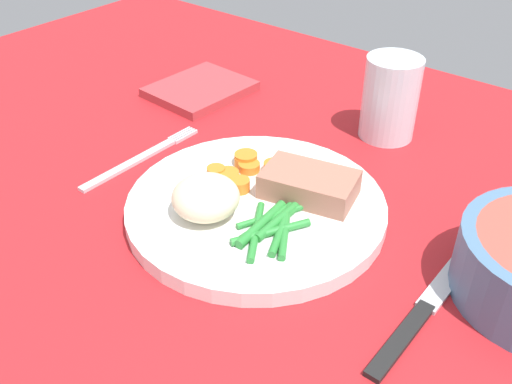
# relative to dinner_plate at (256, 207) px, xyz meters

# --- Properties ---
(dining_table) EXTENTS (1.20, 0.90, 0.02)m
(dining_table) POSITION_rel_dinner_plate_xyz_m (-0.04, -0.01, -0.02)
(dining_table) COLOR red
(dining_table) RESTS_ON ground
(dinner_plate) EXTENTS (0.25, 0.25, 0.02)m
(dinner_plate) POSITION_rel_dinner_plate_xyz_m (0.00, 0.00, 0.00)
(dinner_plate) COLOR white
(dinner_plate) RESTS_ON dining_table
(meat_portion) EXTENTS (0.10, 0.07, 0.03)m
(meat_portion) POSITION_rel_dinner_plate_xyz_m (0.03, 0.04, 0.02)
(meat_portion) COLOR #A86B56
(meat_portion) RESTS_ON dinner_plate
(mashed_potatoes) EXTENTS (0.06, 0.06, 0.04)m
(mashed_potatoes) POSITION_rel_dinner_plate_xyz_m (-0.02, -0.05, 0.03)
(mashed_potatoes) COLOR beige
(mashed_potatoes) RESTS_ON dinner_plate
(carrot_slices) EXTENTS (0.06, 0.07, 0.01)m
(carrot_slices) POSITION_rel_dinner_plate_xyz_m (-0.04, 0.03, 0.01)
(carrot_slices) COLOR orange
(carrot_slices) RESTS_ON dinner_plate
(green_beans) EXTENTS (0.07, 0.10, 0.01)m
(green_beans) POSITION_rel_dinner_plate_xyz_m (0.04, -0.02, 0.01)
(green_beans) COLOR #2D8C38
(green_beans) RESTS_ON dinner_plate
(fork) EXTENTS (0.01, 0.17, 0.00)m
(fork) POSITION_rel_dinner_plate_xyz_m (-0.16, -0.00, -0.01)
(fork) COLOR silver
(fork) RESTS_ON dining_table
(knife) EXTENTS (0.02, 0.20, 0.01)m
(knife) POSITION_rel_dinner_plate_xyz_m (0.18, -0.00, -0.01)
(knife) COLOR black
(knife) RESTS_ON dining_table
(water_glass) EXTENTS (0.06, 0.06, 0.10)m
(water_glass) POSITION_rel_dinner_plate_xyz_m (0.02, 0.22, 0.03)
(water_glass) COLOR silver
(water_glass) RESTS_ON dining_table
(napkin) EXTENTS (0.11, 0.13, 0.01)m
(napkin) POSITION_rel_dinner_plate_xyz_m (-0.23, 0.16, -0.00)
(napkin) COLOR #B2383D
(napkin) RESTS_ON dining_table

